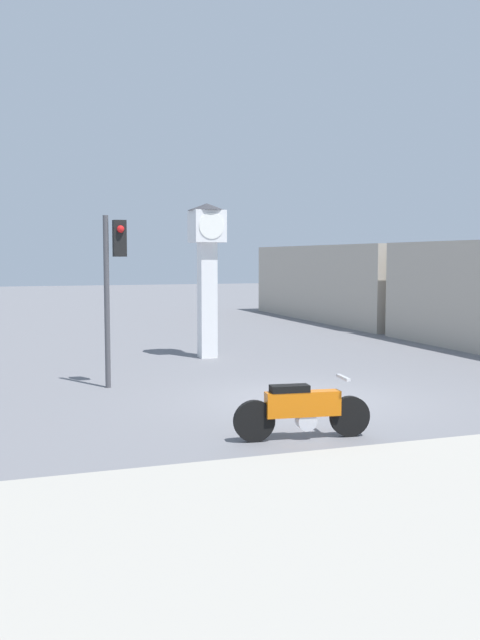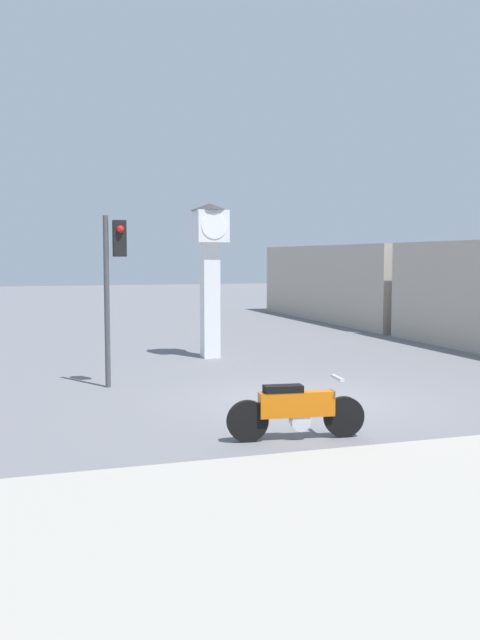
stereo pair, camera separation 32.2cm
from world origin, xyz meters
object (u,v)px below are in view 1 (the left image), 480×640
Objects in this scene: traffic_light at (113,269)px; motorcycle at (302,410)px; freight_train at (414,289)px; clock_tower at (207,256)px.

motorcycle is at bearing -69.40° from traffic_light.
motorcycle is 16.55m from freight_train.
freight_train is at bearing 58.14° from motorcycle.
clock_tower reaches higher than freight_train.
clock_tower is 0.17× the size of freight_train.
motorcycle is 6.28m from traffic_light.
freight_train is (10.36, 12.85, 1.22)m from motorcycle.
freight_train is 6.76× the size of traffic_light.
clock_tower is at bearing 89.64° from motorcycle.
traffic_light is at bearing 117.61° from motorcycle.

